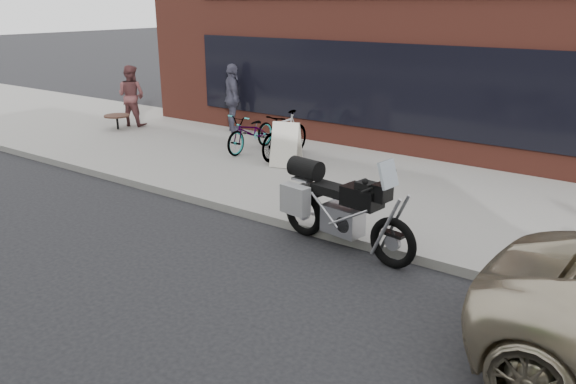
{
  "coord_description": "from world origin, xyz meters",
  "views": [
    {
      "loc": [
        4.36,
        -3.01,
        3.59
      ],
      "look_at": [
        -0.3,
        3.55,
        0.85
      ],
      "focal_mm": 35.0,
      "sensor_mm": 36.0,
      "label": 1
    }
  ],
  "objects_px": {
    "bicycle_front": "(251,132)",
    "cafe_patron_right": "(233,98)",
    "bicycle_rear": "(285,135)",
    "cafe_patron_left": "(131,96)",
    "sandwich_sign": "(286,144)",
    "motorcycle": "(337,207)",
    "cafe_table": "(117,116)"
  },
  "relations": [
    {
      "from": "bicycle_front",
      "to": "cafe_patron_right",
      "type": "bearing_deg",
      "value": 140.25
    },
    {
      "from": "bicycle_rear",
      "to": "sandwich_sign",
      "type": "height_order",
      "value": "bicycle_rear"
    },
    {
      "from": "bicycle_front",
      "to": "cafe_patron_right",
      "type": "distance_m",
      "value": 2.23
    },
    {
      "from": "bicycle_front",
      "to": "cafe_patron_right",
      "type": "height_order",
      "value": "cafe_patron_right"
    },
    {
      "from": "motorcycle",
      "to": "bicycle_front",
      "type": "relative_size",
      "value": 1.39
    },
    {
      "from": "bicycle_front",
      "to": "sandwich_sign",
      "type": "xyz_separation_m",
      "value": [
        1.43,
        -0.56,
        0.02
      ]
    },
    {
      "from": "motorcycle",
      "to": "cafe_table",
      "type": "relative_size",
      "value": 3.44
    },
    {
      "from": "bicycle_rear",
      "to": "cafe_table",
      "type": "height_order",
      "value": "bicycle_rear"
    },
    {
      "from": "motorcycle",
      "to": "cafe_patron_left",
      "type": "height_order",
      "value": "cafe_patron_left"
    },
    {
      "from": "bicycle_rear",
      "to": "sandwich_sign",
      "type": "xyz_separation_m",
      "value": [
        0.42,
        -0.54,
        -0.05
      ]
    },
    {
      "from": "bicycle_front",
      "to": "bicycle_rear",
      "type": "relative_size",
      "value": 0.99
    },
    {
      "from": "motorcycle",
      "to": "cafe_table",
      "type": "distance_m",
      "value": 9.52
    },
    {
      "from": "bicycle_rear",
      "to": "cafe_table",
      "type": "relative_size",
      "value": 2.5
    },
    {
      "from": "motorcycle",
      "to": "cafe_patron_right",
      "type": "bearing_deg",
      "value": 150.52
    },
    {
      "from": "motorcycle",
      "to": "cafe_table",
      "type": "bearing_deg",
      "value": 169.4
    },
    {
      "from": "cafe_patron_left",
      "to": "cafe_patron_right",
      "type": "relative_size",
      "value": 0.93
    },
    {
      "from": "bicycle_rear",
      "to": "bicycle_front",
      "type": "bearing_deg",
      "value": 178.91
    },
    {
      "from": "cafe_patron_right",
      "to": "cafe_patron_left",
      "type": "bearing_deg",
      "value": 58.64
    },
    {
      "from": "motorcycle",
      "to": "cafe_table",
      "type": "xyz_separation_m",
      "value": [
        -9.01,
        3.09,
        -0.14
      ]
    },
    {
      "from": "bicycle_front",
      "to": "cafe_patron_right",
      "type": "xyz_separation_m",
      "value": [
        -1.71,
        1.34,
        0.47
      ]
    },
    {
      "from": "bicycle_rear",
      "to": "cafe_patron_left",
      "type": "bearing_deg",
      "value": 176.53
    },
    {
      "from": "bicycle_rear",
      "to": "sandwich_sign",
      "type": "relative_size",
      "value": 1.82
    },
    {
      "from": "cafe_patron_left",
      "to": "bicycle_front",
      "type": "bearing_deg",
      "value": 161.34
    },
    {
      "from": "sandwich_sign",
      "to": "cafe_patron_left",
      "type": "height_order",
      "value": "cafe_patron_left"
    },
    {
      "from": "cafe_patron_right",
      "to": "bicycle_rear",
      "type": "bearing_deg",
      "value": -167.4
    },
    {
      "from": "cafe_table",
      "to": "cafe_patron_right",
      "type": "relative_size",
      "value": 0.38
    },
    {
      "from": "motorcycle",
      "to": "sandwich_sign",
      "type": "xyz_separation_m",
      "value": [
        -2.96,
        2.84,
        -0.03
      ]
    },
    {
      "from": "cafe_table",
      "to": "cafe_patron_left",
      "type": "xyz_separation_m",
      "value": [
        -0.04,
        0.6,
        0.49
      ]
    },
    {
      "from": "cafe_table",
      "to": "sandwich_sign",
      "type": "bearing_deg",
      "value": -2.38
    },
    {
      "from": "motorcycle",
      "to": "cafe_patron_left",
      "type": "relative_size",
      "value": 1.4
    },
    {
      "from": "motorcycle",
      "to": "bicycle_rear",
      "type": "distance_m",
      "value": 4.78
    },
    {
      "from": "bicycle_rear",
      "to": "cafe_patron_left",
      "type": "distance_m",
      "value": 5.68
    }
  ]
}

